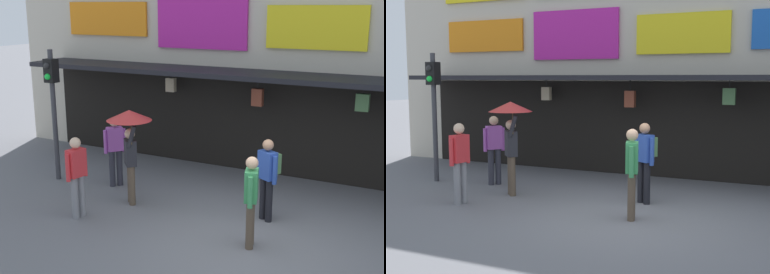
{
  "view_description": "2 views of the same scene",
  "coord_description": "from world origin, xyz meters",
  "views": [
    {
      "loc": [
        2.91,
        -7.96,
        4.2
      ],
      "look_at": [
        -1.83,
        1.25,
        1.5
      ],
      "focal_mm": 47.35,
      "sensor_mm": 36.0,
      "label": 1
    },
    {
      "loc": [
        2.78,
        -8.62,
        2.6
      ],
      "look_at": [
        -1.5,
        0.92,
        1.34
      ],
      "focal_mm": 46.4,
      "sensor_mm": 36.0,
      "label": 2
    }
  ],
  "objects": [
    {
      "name": "shopfront",
      "position": [
        -0.0,
        4.57,
        3.96
      ],
      "size": [
        18.0,
        2.6,
        8.0
      ],
      "color": "beige",
      "rests_on": "ground"
    },
    {
      "name": "ground_plane",
      "position": [
        0.0,
        0.0,
        0.0
      ],
      "size": [
        80.0,
        80.0,
        0.0
      ],
      "primitive_type": "plane",
      "color": "slate"
    },
    {
      "name": "pedestrian_in_green",
      "position": [
        0.03,
        -0.1,
        0.95
      ],
      "size": [
        0.31,
        0.51,
        1.68
      ],
      "color": "brown",
      "rests_on": "ground"
    },
    {
      "name": "traffic_light_near",
      "position": [
        -5.53,
        1.14,
        2.14
      ],
      "size": [
        0.28,
        0.33,
        3.2
      ],
      "color": "#38383D",
      "rests_on": "ground"
    },
    {
      "name": "pedestrian_with_umbrella",
      "position": [
        -3.0,
        0.64,
        1.64
      ],
      "size": [
        0.96,
        0.96,
        2.08
      ],
      "color": "brown",
      "rests_on": "ground"
    },
    {
      "name": "pedestrian_in_blue",
      "position": [
        -3.54,
        -0.47,
        0.95
      ],
      "size": [
        0.27,
        0.52,
        1.68
      ],
      "color": "gray",
      "rests_on": "ground"
    },
    {
      "name": "pedestrian_in_red",
      "position": [
        -0.09,
        1.15,
        0.98
      ],
      "size": [
        0.48,
        0.46,
        1.68
      ],
      "color": "black",
      "rests_on": "ground"
    },
    {
      "name": "pedestrian_in_white",
      "position": [
        -3.95,
        1.41,
        0.95
      ],
      "size": [
        0.4,
        0.43,
        1.68
      ],
      "color": "#2D2D38",
      "rests_on": "ground"
    }
  ]
}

